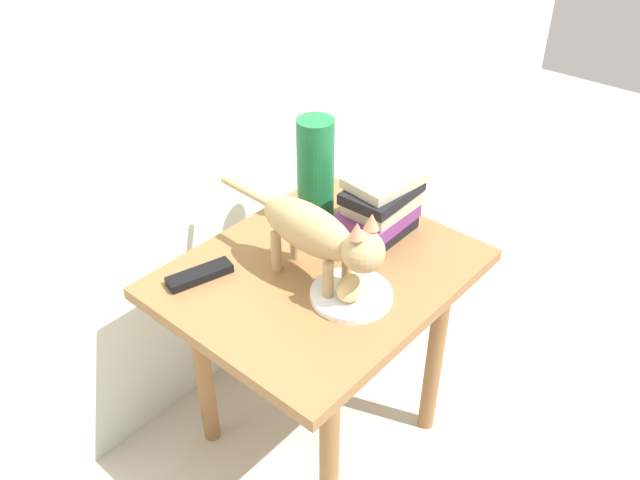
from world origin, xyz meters
TOP-DOWN VIEW (x-y plane):
  - ground_plane at (0.00, 0.00)m, footprint 6.00×6.00m
  - side_table at (0.00, 0.00)m, footprint 0.68×0.56m
  - plate at (-0.03, -0.12)m, footprint 0.18×0.18m
  - bread_roll at (-0.04, -0.13)m, footprint 0.09×0.08m
  - cat at (-0.04, -0.03)m, footprint 0.10×0.48m
  - book_stack at (0.20, -0.02)m, footprint 0.20×0.15m
  - green_vase at (0.16, 0.15)m, footprint 0.09×0.09m
  - tv_remote at (-0.21, 0.18)m, footprint 0.16×0.08m

SIDE VIEW (x-z plane):
  - ground_plane at x=0.00m, z-range 0.00..0.00m
  - side_table at x=0.00m, z-range 0.19..0.76m
  - plate at x=-0.03m, z-range 0.57..0.58m
  - tv_remote at x=-0.21m, z-range 0.57..0.59m
  - bread_roll at x=-0.04m, z-range 0.58..0.63m
  - book_stack at x=0.20m, z-range 0.57..0.73m
  - cat at x=-0.04m, z-range 0.58..0.81m
  - green_vase at x=0.16m, z-range 0.57..0.84m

